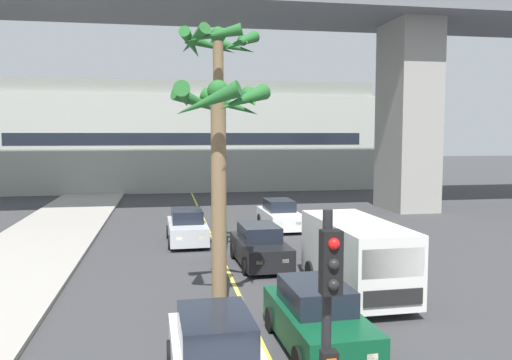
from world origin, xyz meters
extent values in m
cube|color=#DBCC4C|center=(0.00, 24.00, 0.00)|extent=(0.14, 56.00, 0.01)
cube|color=gray|center=(13.78, 33.91, 6.19)|extent=(2.80, 4.40, 12.39)
cube|color=#ADB2A8|center=(0.00, 50.02, 4.22)|extent=(33.49, 8.00, 8.45)
cube|color=gray|center=(0.00, 50.02, 9.05)|extent=(32.82, 7.20, 1.20)
cube|color=black|center=(0.00, 46.00, 4.65)|extent=(30.14, 0.04, 1.00)
cube|color=black|center=(1.34, 20.72, 0.58)|extent=(1.85, 4.16, 0.80)
cube|color=black|center=(1.33, 20.87, 1.26)|extent=(1.47, 2.10, 0.60)
cube|color=#F2EDCC|center=(1.88, 18.73, 0.63)|extent=(0.24, 0.09, 0.14)
cube|color=#F2EDCC|center=(0.95, 18.69, 0.63)|extent=(0.24, 0.09, 0.14)
cylinder|color=black|center=(2.19, 19.48, 0.32)|extent=(0.24, 0.65, 0.64)
cylinder|color=black|center=(0.58, 19.42, 0.32)|extent=(0.24, 0.65, 0.64)
cylinder|color=black|center=(2.10, 22.02, 0.32)|extent=(0.24, 0.65, 0.64)
cylinder|color=black|center=(0.49, 21.96, 0.32)|extent=(0.24, 0.65, 0.64)
cube|color=#B7BABF|center=(-1.26, 25.38, 0.58)|extent=(1.78, 4.13, 0.80)
cube|color=black|center=(-1.27, 25.53, 1.26)|extent=(1.44, 2.08, 0.60)
cube|color=#F2EDCC|center=(-0.76, 23.38, 0.63)|extent=(0.24, 0.08, 0.14)
cube|color=#F2EDCC|center=(-1.69, 23.36, 0.63)|extent=(0.24, 0.08, 0.14)
cylinder|color=black|center=(-0.43, 24.13, 0.32)|extent=(0.23, 0.64, 0.64)
cylinder|color=black|center=(-2.05, 24.10, 0.32)|extent=(0.23, 0.64, 0.64)
cylinder|color=black|center=(-0.48, 26.67, 0.32)|extent=(0.23, 0.64, 0.64)
cylinder|color=black|center=(-2.10, 26.64, 0.32)|extent=(0.23, 0.64, 0.64)
cube|color=#0C4728|center=(1.25, 12.69, 0.58)|extent=(1.84, 4.16, 0.80)
cube|color=black|center=(1.24, 12.84, 1.26)|extent=(1.46, 2.10, 0.60)
cube|color=#F2EDCC|center=(1.79, 10.70, 0.63)|extent=(0.24, 0.09, 0.14)
cube|color=#F2EDCC|center=(0.85, 10.66, 0.63)|extent=(0.24, 0.09, 0.14)
cylinder|color=black|center=(2.10, 11.45, 0.32)|extent=(0.24, 0.65, 0.64)
cylinder|color=black|center=(2.01, 13.99, 0.32)|extent=(0.24, 0.65, 0.64)
cylinder|color=black|center=(0.40, 13.93, 0.32)|extent=(0.24, 0.65, 0.64)
cube|color=white|center=(3.78, 28.17, 0.58)|extent=(1.78, 4.13, 0.80)
cube|color=black|center=(3.78, 28.32, 1.26)|extent=(1.43, 2.08, 0.60)
cube|color=#F2EDCC|center=(4.29, 26.17, 0.63)|extent=(0.24, 0.08, 0.14)
cube|color=#F2EDCC|center=(3.35, 26.15, 0.63)|extent=(0.24, 0.08, 0.14)
cylinder|color=black|center=(4.61, 26.91, 0.32)|extent=(0.23, 0.64, 0.64)
cylinder|color=black|center=(3.00, 26.88, 0.32)|extent=(0.23, 0.64, 0.64)
cylinder|color=black|center=(4.56, 29.46, 0.32)|extent=(0.23, 0.64, 0.64)
cylinder|color=black|center=(2.95, 29.42, 0.32)|extent=(0.23, 0.64, 0.64)
cube|color=black|center=(-1.33, 11.09, 1.26)|extent=(1.45, 2.09, 0.60)
cylinder|color=black|center=(-0.55, 12.23, 0.32)|extent=(0.24, 0.65, 0.64)
cylinder|color=black|center=(-2.16, 12.19, 0.32)|extent=(0.24, 0.65, 0.64)
cube|color=silver|center=(3.63, 16.49, 1.31)|extent=(2.14, 5.25, 2.10)
cube|color=black|center=(3.70, 13.93, 1.66)|extent=(1.80, 0.13, 0.80)
cube|color=black|center=(3.70, 13.87, 0.73)|extent=(1.70, 0.11, 0.44)
cylinder|color=black|center=(4.62, 14.96, 0.38)|extent=(0.28, 0.77, 0.76)
cylinder|color=black|center=(2.72, 14.91, 0.38)|extent=(0.28, 0.77, 0.76)
cylinder|color=black|center=(4.53, 18.08, 0.38)|extent=(0.28, 0.77, 0.76)
cylinder|color=black|center=(2.63, 18.02, 0.38)|extent=(0.28, 0.77, 0.76)
cube|color=black|center=(-0.37, 6.84, 3.60)|extent=(0.24, 0.20, 0.76)
sphere|color=red|center=(-0.37, 6.74, 3.84)|extent=(0.14, 0.14, 0.14)
sphere|color=black|center=(-0.37, 6.74, 3.60)|extent=(0.14, 0.14, 0.14)
sphere|color=black|center=(-0.37, 6.74, 3.36)|extent=(0.14, 0.14, 0.14)
cylinder|color=brown|center=(-0.22, 20.95, 4.31)|extent=(0.40, 0.40, 8.62)
sphere|color=#236028|center=(-0.22, 20.95, 8.77)|extent=(0.60, 0.60, 0.60)
cone|color=#236028|center=(0.79, 20.89, 8.54)|extent=(0.57, 2.10, 0.87)
cone|color=#236028|center=(0.47, 21.69, 8.46)|extent=(1.81, 1.73, 1.01)
cone|color=#236028|center=(-0.39, 21.95, 8.53)|extent=(2.12, 0.78, 0.90)
cone|color=#236028|center=(-1.18, 21.28, 8.43)|extent=(1.09, 2.09, 1.06)
cone|color=#236028|center=(-1.16, 20.57, 8.46)|extent=(1.18, 2.08, 1.01)
cone|color=#236028|center=(-0.47, 19.96, 8.57)|extent=(2.12, 0.94, 0.83)
cone|color=#236028|center=(0.52, 20.25, 8.40)|extent=(1.73, 1.79, 1.11)
cylinder|color=brown|center=(-0.79, 15.45, 3.05)|extent=(0.42, 0.42, 6.10)
sphere|color=#236028|center=(-0.79, 15.45, 6.25)|extent=(0.60, 0.60, 0.60)
cone|color=#236028|center=(0.12, 15.40, 6.03)|extent=(0.54, 1.90, 0.86)
cone|color=#236028|center=(-0.35, 16.25, 5.93)|extent=(1.84, 1.29, 1.02)
cone|color=#236028|center=(-1.17, 16.28, 5.95)|extent=(1.88, 1.18, 0.99)
cone|color=#236028|center=(-1.70, 15.56, 6.07)|extent=(0.66, 1.91, 0.80)
cone|color=#236028|center=(-1.16, 14.61, 5.91)|extent=(1.88, 1.15, 1.05)
cone|color=#236028|center=(-0.22, 14.74, 5.97)|extent=(1.74, 1.51, 0.96)
camera|label=1|loc=(-2.27, 1.08, 5.10)|focal=36.76mm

